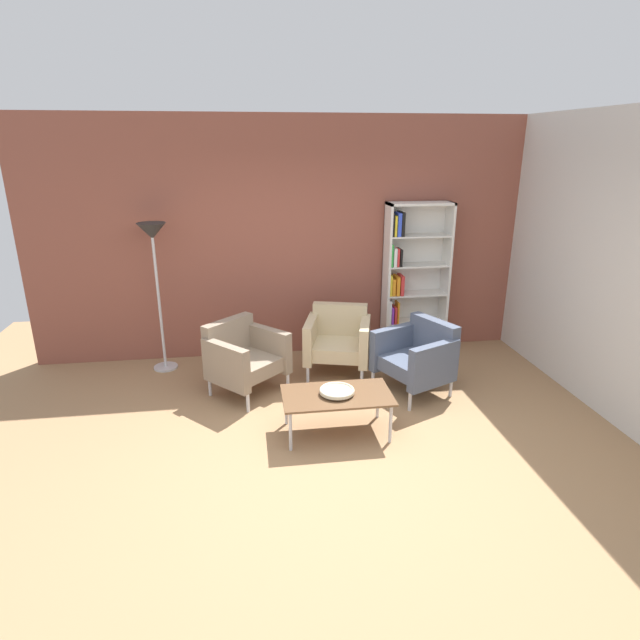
{
  "coord_description": "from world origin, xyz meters",
  "views": [
    {
      "loc": [
        -0.62,
        -3.85,
        2.57
      ],
      "look_at": [
        0.06,
        0.84,
        0.95
      ],
      "focal_mm": 29.14,
      "sensor_mm": 36.0,
      "label": 1
    }
  ],
  "objects_px": {
    "decorative_bowl": "(337,391)",
    "armchair_by_bookshelf": "(244,356)",
    "coffee_table_low": "(337,397)",
    "armchair_corner_red": "(338,339)",
    "floor_lamp_torchiere": "(154,249)",
    "bookshelf_tall": "(409,280)",
    "armchair_near_window": "(417,356)"
  },
  "relations": [
    {
      "from": "decorative_bowl",
      "to": "armchair_by_bookshelf",
      "type": "distance_m",
      "value": 1.29
    },
    {
      "from": "coffee_table_low",
      "to": "armchair_by_bookshelf",
      "type": "distance_m",
      "value": 1.29
    },
    {
      "from": "coffee_table_low",
      "to": "armchair_corner_red",
      "type": "bearing_deg",
      "value": 79.46
    },
    {
      "from": "decorative_bowl",
      "to": "floor_lamp_torchiere",
      "type": "relative_size",
      "value": 0.18
    },
    {
      "from": "coffee_table_low",
      "to": "floor_lamp_torchiere",
      "type": "height_order",
      "value": "floor_lamp_torchiere"
    },
    {
      "from": "bookshelf_tall",
      "to": "floor_lamp_torchiere",
      "type": "height_order",
      "value": "bookshelf_tall"
    },
    {
      "from": "decorative_bowl",
      "to": "coffee_table_low",
      "type": "bearing_deg",
      "value": 0.0
    },
    {
      "from": "decorative_bowl",
      "to": "floor_lamp_torchiere",
      "type": "bearing_deg",
      "value": 135.49
    },
    {
      "from": "bookshelf_tall",
      "to": "armchair_near_window",
      "type": "bearing_deg",
      "value": -102.11
    },
    {
      "from": "floor_lamp_torchiere",
      "to": "armchair_corner_red",
      "type": "bearing_deg",
      "value": -11.55
    },
    {
      "from": "armchair_corner_red",
      "to": "decorative_bowl",
      "type": "bearing_deg",
      "value": -85.12
    },
    {
      "from": "armchair_by_bookshelf",
      "to": "armchair_corner_red",
      "type": "bearing_deg",
      "value": -25.34
    },
    {
      "from": "armchair_by_bookshelf",
      "to": "coffee_table_low",
      "type": "bearing_deg",
      "value": -92.9
    },
    {
      "from": "armchair_corner_red",
      "to": "armchair_by_bookshelf",
      "type": "relative_size",
      "value": 0.9
    },
    {
      "from": "armchair_corner_red",
      "to": "floor_lamp_torchiere",
      "type": "relative_size",
      "value": 0.49
    },
    {
      "from": "bookshelf_tall",
      "to": "armchair_by_bookshelf",
      "type": "bearing_deg",
      "value": -156.19
    },
    {
      "from": "armchair_near_window",
      "to": "floor_lamp_torchiere",
      "type": "bearing_deg",
      "value": -134.62
    },
    {
      "from": "bookshelf_tall",
      "to": "armchair_corner_red",
      "type": "bearing_deg",
      "value": -150.39
    },
    {
      "from": "bookshelf_tall",
      "to": "armchair_near_window",
      "type": "height_order",
      "value": "bookshelf_tall"
    },
    {
      "from": "bookshelf_tall",
      "to": "floor_lamp_torchiere",
      "type": "relative_size",
      "value": 1.09
    },
    {
      "from": "bookshelf_tall",
      "to": "armchair_corner_red",
      "type": "height_order",
      "value": "bookshelf_tall"
    },
    {
      "from": "armchair_corner_red",
      "to": "armchair_near_window",
      "type": "xyz_separation_m",
      "value": [
        0.76,
        -0.6,
        0.0
      ]
    },
    {
      "from": "decorative_bowl",
      "to": "armchair_by_bookshelf",
      "type": "xyz_separation_m",
      "value": [
        -0.84,
        0.99,
        -0.02
      ]
    },
    {
      "from": "coffee_table_low",
      "to": "floor_lamp_torchiere",
      "type": "relative_size",
      "value": 0.57
    },
    {
      "from": "armchair_by_bookshelf",
      "to": "floor_lamp_torchiere",
      "type": "xyz_separation_m",
      "value": [
        -0.95,
        0.77,
        1.03
      ]
    },
    {
      "from": "coffee_table_low",
      "to": "bookshelf_tall",
      "type": "bearing_deg",
      "value": 56.66
    },
    {
      "from": "armchair_corner_red",
      "to": "bookshelf_tall",
      "type": "bearing_deg",
      "value": 45.03
    },
    {
      "from": "coffee_table_low",
      "to": "armchair_corner_red",
      "type": "distance_m",
      "value": 1.36
    },
    {
      "from": "decorative_bowl",
      "to": "armchair_near_window",
      "type": "relative_size",
      "value": 0.35
    },
    {
      "from": "bookshelf_tall",
      "to": "coffee_table_low",
      "type": "relative_size",
      "value": 1.9
    },
    {
      "from": "coffee_table_low",
      "to": "floor_lamp_torchiere",
      "type": "xyz_separation_m",
      "value": [
        -1.78,
        1.75,
        1.08
      ]
    },
    {
      "from": "armchair_near_window",
      "to": "armchair_by_bookshelf",
      "type": "bearing_deg",
      "value": -122.32
    }
  ]
}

